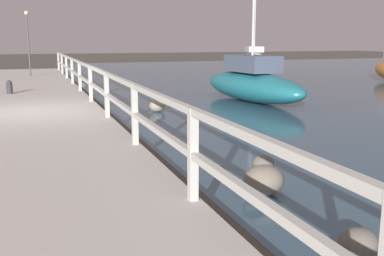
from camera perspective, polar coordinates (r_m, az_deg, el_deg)
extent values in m
plane|color=#4C473D|center=(12.11, -19.61, 0.54)|extent=(120.00, 120.00, 0.00)
cube|color=beige|center=(12.08, -19.65, 1.24)|extent=(3.55, 36.00, 0.30)
cube|color=beige|center=(5.01, 0.12, -3.42)|extent=(0.10, 0.10, 1.06)
cube|color=beige|center=(7.79, -7.29, 1.74)|extent=(0.10, 0.10, 1.06)
cube|color=beige|center=(10.66, -10.77, 4.16)|extent=(0.10, 0.10, 1.06)
cube|color=beige|center=(13.56, -12.78, 5.54)|extent=(0.10, 0.10, 1.06)
cube|color=beige|center=(16.48, -14.08, 6.43)|extent=(0.10, 0.10, 1.06)
cube|color=beige|center=(19.40, -15.00, 7.05)|extent=(0.10, 0.10, 1.06)
cube|color=beige|center=(22.33, -15.67, 7.50)|extent=(0.10, 0.10, 1.06)
cube|color=beige|center=(25.27, -16.19, 7.85)|extent=(0.10, 0.10, 1.06)
cube|color=beige|center=(28.20, -16.60, 8.13)|extent=(0.10, 0.10, 1.06)
cube|color=beige|center=(12.07, -11.99, 7.25)|extent=(0.09, 32.50, 0.08)
cube|color=beige|center=(12.11, -11.89, 4.93)|extent=(0.09, 32.50, 0.08)
ellipsoid|color=gray|center=(23.54, -13.66, 6.08)|extent=(0.37, 0.34, 0.28)
ellipsoid|color=#666056|center=(7.36, 9.00, -4.42)|extent=(0.36, 0.33, 0.27)
ellipsoid|color=gray|center=(13.28, -4.44, 2.82)|extent=(0.47, 0.42, 0.35)
ellipsoid|color=slate|center=(6.24, 9.08, -6.56)|extent=(0.56, 0.50, 0.42)
ellipsoid|color=#666056|center=(4.79, 20.39, -13.52)|extent=(0.40, 0.36, 0.30)
cylinder|color=#333338|center=(16.39, -22.16, 4.63)|extent=(0.20, 0.20, 0.33)
sphere|color=#333338|center=(16.37, -22.21, 5.32)|extent=(0.18, 0.18, 0.18)
cylinder|color=#514C47|center=(23.99, -20.04, 9.76)|extent=(0.07, 0.07, 2.97)
sphere|color=beige|center=(24.02, -20.29, 13.55)|extent=(0.21, 0.21, 0.21)
ellipsoid|color=white|center=(30.75, 7.87, 8.35)|extent=(2.58, 4.26, 1.28)
cube|color=silver|center=(30.73, 7.91, 9.88)|extent=(1.49, 2.01, 0.36)
cylinder|color=silver|center=(30.80, 8.06, 15.30)|extent=(0.09, 0.09, 6.19)
ellipsoid|color=#1E707A|center=(15.64, 7.59, 5.26)|extent=(2.00, 5.75, 1.01)
cube|color=#4C566B|center=(15.58, 7.67, 8.12)|extent=(1.26, 2.15, 0.56)
cylinder|color=silver|center=(15.58, 7.82, 13.85)|extent=(0.09, 0.09, 3.67)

